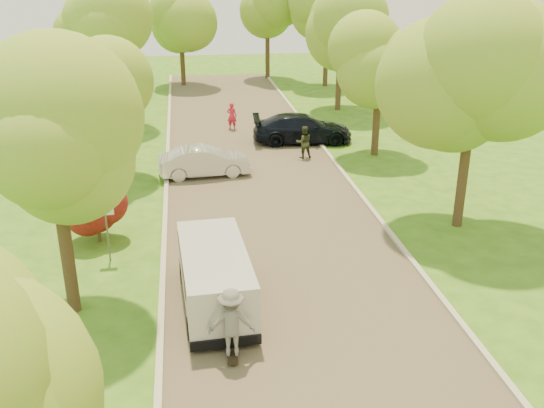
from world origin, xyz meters
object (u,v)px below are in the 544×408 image
silver_sedan (205,161)px  dark_sedan (302,128)px  street_sign (106,217)px  skateboarder (232,322)px  person_olive (304,142)px  person_striped (232,116)px  longboard (232,354)px  minivan (215,277)px

silver_sedan → dark_sedan: bearing=-53.7°
street_sign → skateboarder: bearing=-58.8°
person_olive → person_striped: bearing=-65.9°
street_sign → person_olive: street_sign is taller
street_sign → dark_sedan: (8.98, 12.75, -0.79)m
longboard → silver_sedan: bearing=-86.1°
silver_sedan → dark_sedan: dark_sedan is taller
street_sign → person_striped: 16.91m
longboard → person_striped: bearing=-91.2°
dark_sedan → person_olive: bearing=174.6°
longboard → skateboarder: size_ratio=0.52×
street_sign → skateboarder: street_sign is taller
minivan → dark_sedan: 17.05m
silver_sedan → person_striped: (1.94, 7.98, 0.11)m
street_sign → skateboarder: size_ratio=1.20×
street_sign → skateboarder: 6.89m
longboard → person_olive: bearing=-103.7°
skateboarder → person_striped: (1.88, 21.88, -0.23)m
street_sign → silver_sedan: street_sign is taller
longboard → person_striped: person_striped is taller
dark_sedan → person_olive: person_olive is taller
longboard → person_striped: 21.97m
street_sign → person_olive: (8.51, 9.99, -0.74)m
minivan → longboard: size_ratio=5.04×
longboard → person_olive: size_ratio=0.57×
street_sign → person_striped: bearing=71.2°
skateboarder → person_olive: skateboarder is taller
minivan → skateboarder: skateboarder is taller
silver_sedan → person_striped: bearing=-18.2°
longboard → person_striped: size_ratio=0.59×
street_sign → silver_sedan: 8.79m
person_olive → street_sign: bearing=46.6°
street_sign → person_striped: street_sign is taller
minivan → dark_sedan: (5.68, 16.07, -0.14)m
silver_sedan → longboard: 13.91m
silver_sedan → street_sign: bearing=151.9°
minivan → person_olive: (5.22, 13.31, -0.09)m
street_sign → longboard: street_sign is taller
silver_sedan → longboard: silver_sedan is taller
person_striped → person_olive: size_ratio=0.97×
dark_sedan → longboard: bearing=168.0°
dark_sedan → person_striped: person_striped is taller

